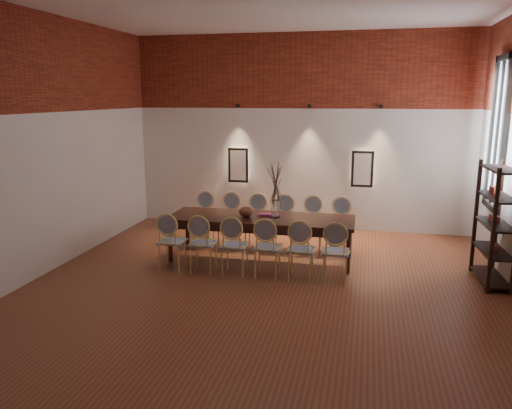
% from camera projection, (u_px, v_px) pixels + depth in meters
% --- Properties ---
extents(floor, '(7.00, 7.00, 0.02)m').
position_uv_depth(floor, '(265.00, 286.00, 7.39)').
color(floor, brown).
rests_on(floor, ground).
extents(wall_back, '(7.00, 0.10, 4.00)m').
position_uv_depth(wall_back, '(300.00, 133.00, 10.35)').
color(wall_back, silver).
rests_on(wall_back, ground).
extents(wall_front, '(7.00, 0.10, 4.00)m').
position_uv_depth(wall_front, '(167.00, 203.00, 3.58)').
color(wall_front, silver).
rests_on(wall_front, ground).
extents(wall_left, '(0.10, 7.00, 4.00)m').
position_uv_depth(wall_left, '(42.00, 145.00, 7.72)').
color(wall_left, silver).
rests_on(wall_left, ground).
extents(brick_band_back, '(7.00, 0.02, 1.50)m').
position_uv_depth(brick_band_back, '(301.00, 70.00, 10.01)').
color(brick_band_back, maroon).
rests_on(brick_band_back, ground).
extents(brick_band_front, '(7.00, 0.02, 1.50)m').
position_uv_depth(brick_band_front, '(164.00, 21.00, 3.38)').
color(brick_band_front, maroon).
rests_on(brick_band_front, ground).
extents(brick_band_left, '(0.02, 7.00, 1.50)m').
position_uv_depth(brick_band_left, '(38.00, 62.00, 7.44)').
color(brick_band_left, maroon).
rests_on(brick_band_left, ground).
extents(niche_left, '(0.36, 0.06, 0.66)m').
position_uv_depth(niche_left, '(239.00, 165.00, 10.68)').
color(niche_left, '#FFEAC6').
rests_on(niche_left, wall_back).
extents(niche_right, '(0.36, 0.06, 0.66)m').
position_uv_depth(niche_right, '(362.00, 169.00, 10.12)').
color(niche_right, '#FFEAC6').
rests_on(niche_right, wall_back).
extents(spot_fixture_left, '(0.08, 0.10, 0.08)m').
position_uv_depth(spot_fixture_left, '(238.00, 106.00, 10.38)').
color(spot_fixture_left, black).
rests_on(spot_fixture_left, wall_back).
extents(spot_fixture_mid, '(0.08, 0.10, 0.08)m').
position_uv_depth(spot_fixture_mid, '(310.00, 106.00, 10.06)').
color(spot_fixture_mid, black).
rests_on(spot_fixture_mid, wall_back).
extents(spot_fixture_right, '(0.08, 0.10, 0.08)m').
position_uv_depth(spot_fixture_right, '(381.00, 106.00, 9.76)').
color(spot_fixture_right, black).
rests_on(spot_fixture_right, wall_back).
extents(window_glass, '(0.02, 0.78, 2.38)m').
position_uv_depth(window_glass, '(499.00, 134.00, 8.09)').
color(window_glass, silver).
rests_on(window_glass, wall_right).
extents(window_frame, '(0.08, 0.90, 2.50)m').
position_uv_depth(window_frame, '(498.00, 134.00, 8.10)').
color(window_frame, black).
rests_on(window_frame, wall_right).
extents(window_mullion, '(0.06, 0.06, 2.40)m').
position_uv_depth(window_mullion, '(498.00, 134.00, 8.10)').
color(window_mullion, black).
rests_on(window_mullion, wall_right).
extents(dining_table, '(3.13, 1.03, 0.75)m').
position_uv_depth(dining_table, '(261.00, 238.00, 8.51)').
color(dining_table, '#36160E').
rests_on(dining_table, floor).
extents(chair_near_a, '(0.44, 0.44, 0.94)m').
position_uv_depth(chair_near_a, '(172.00, 241.00, 8.01)').
color(chair_near_a, '#DEC978').
rests_on(chair_near_a, floor).
extents(chair_near_b, '(0.44, 0.44, 0.94)m').
position_uv_depth(chair_near_b, '(203.00, 243.00, 7.90)').
color(chair_near_b, '#DEC978').
rests_on(chair_near_b, floor).
extents(chair_near_c, '(0.44, 0.44, 0.94)m').
position_uv_depth(chair_near_c, '(235.00, 245.00, 7.80)').
color(chair_near_c, '#DEC978').
rests_on(chair_near_c, floor).
extents(chair_near_d, '(0.44, 0.44, 0.94)m').
position_uv_depth(chair_near_d, '(267.00, 247.00, 7.69)').
color(chair_near_d, '#DEC978').
rests_on(chair_near_d, floor).
extents(chair_near_e, '(0.44, 0.44, 0.94)m').
position_uv_depth(chair_near_e, '(301.00, 249.00, 7.58)').
color(chair_near_e, '#DEC978').
rests_on(chair_near_e, floor).
extents(chair_near_f, '(0.44, 0.44, 0.94)m').
position_uv_depth(chair_near_f, '(336.00, 251.00, 7.47)').
color(chair_near_f, '#DEC978').
rests_on(chair_near_f, floor).
extents(chair_far_a, '(0.44, 0.44, 0.94)m').
position_uv_depth(chair_far_a, '(203.00, 218.00, 9.50)').
color(chair_far_a, '#DEC978').
rests_on(chair_far_a, floor).
extents(chair_far_b, '(0.44, 0.44, 0.94)m').
position_uv_depth(chair_far_b, '(229.00, 220.00, 9.40)').
color(chair_far_b, '#DEC978').
rests_on(chair_far_b, floor).
extents(chair_far_c, '(0.44, 0.44, 0.94)m').
position_uv_depth(chair_far_c, '(256.00, 221.00, 9.29)').
color(chair_far_c, '#DEC978').
rests_on(chair_far_c, floor).
extents(chair_far_d, '(0.44, 0.44, 0.94)m').
position_uv_depth(chair_far_d, '(283.00, 222.00, 9.18)').
color(chair_far_d, '#DEC978').
rests_on(chair_far_d, floor).
extents(chair_far_e, '(0.44, 0.44, 0.94)m').
position_uv_depth(chair_far_e, '(312.00, 224.00, 9.08)').
color(chair_far_e, '#DEC978').
rests_on(chair_far_e, floor).
extents(chair_far_f, '(0.44, 0.44, 0.94)m').
position_uv_depth(chair_far_f, '(341.00, 226.00, 8.97)').
color(chair_far_f, '#DEC978').
rests_on(chair_far_f, floor).
extents(vase, '(0.14, 0.14, 0.30)m').
position_uv_depth(vase, '(276.00, 209.00, 8.35)').
color(vase, silver).
rests_on(vase, dining_table).
extents(dried_branches, '(0.50, 0.50, 0.70)m').
position_uv_depth(dried_branches, '(276.00, 182.00, 8.25)').
color(dried_branches, '#473529').
rests_on(dried_branches, vase).
extents(bowl, '(0.24, 0.24, 0.18)m').
position_uv_depth(bowl, '(246.00, 212.00, 8.41)').
color(bowl, brown).
rests_on(bowl, dining_table).
extents(book, '(0.26, 0.18, 0.03)m').
position_uv_depth(book, '(267.00, 214.00, 8.54)').
color(book, '#97316C').
rests_on(book, dining_table).
extents(shelving_rack, '(0.43, 1.02, 1.80)m').
position_uv_depth(shelving_rack, '(495.00, 224.00, 7.35)').
color(shelving_rack, black).
rests_on(shelving_rack, floor).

